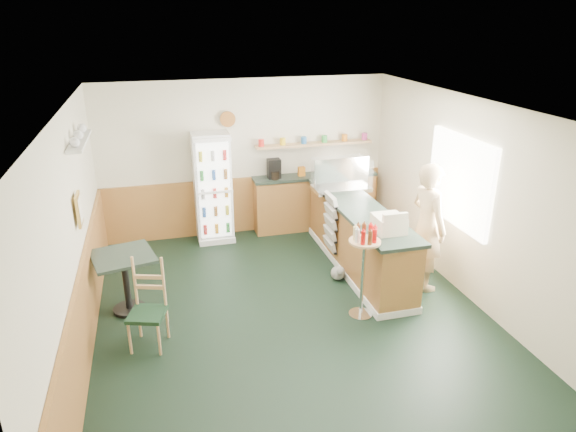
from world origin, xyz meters
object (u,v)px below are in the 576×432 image
object	(u,v)px
cafe_table	(125,272)
cafe_chair	(146,301)
display_case	(342,175)
condiment_stand	(364,257)
cash_register	(389,224)
drinks_fridge	(213,188)
shopkeeper	(427,227)

from	to	relation	value
cafe_table	cafe_chair	xyz separation A→B (m)	(0.26, -0.79, -0.01)
display_case	cafe_table	size ratio (longest dim) A/B	1.03
display_case	condiment_stand	size ratio (longest dim) A/B	0.74
cafe_chair	cash_register	bearing A→B (deg)	22.01
cash_register	cafe_table	distance (m)	3.49
cafe_table	drinks_fridge	bearing A→B (deg)	55.26
shopkeeper	cafe_chair	size ratio (longest dim) A/B	1.71
shopkeeper	cafe_chair	distance (m)	3.88
drinks_fridge	condiment_stand	world-z (taller)	drinks_fridge
drinks_fridge	condiment_stand	xyz separation A→B (m)	(1.51, -2.95, -0.09)
display_case	condiment_stand	distance (m)	2.18
drinks_fridge	cafe_table	xyz separation A→B (m)	(-1.42, -2.05, -0.36)
cash_register	condiment_stand	distance (m)	0.63
display_case	cafe_chair	distance (m)	3.78
cash_register	cafe_table	size ratio (longest dim) A/B	0.44
shopkeeper	cafe_chair	bearing A→B (deg)	89.07
display_case	shopkeeper	size ratio (longest dim) A/B	0.50
shopkeeper	condiment_stand	xyz separation A→B (m)	(-1.17, -0.52, -0.07)
display_case	cafe_chair	size ratio (longest dim) A/B	0.85
condiment_stand	cafe_table	world-z (taller)	condiment_stand
condiment_stand	drinks_fridge	bearing A→B (deg)	117.10
shopkeeper	cafe_chair	xyz separation A→B (m)	(-3.84, -0.40, -0.36)
shopkeeper	condiment_stand	size ratio (longest dim) A/B	1.47
drinks_fridge	condiment_stand	bearing A→B (deg)	-62.90
shopkeeper	cafe_table	xyz separation A→B (m)	(-4.10, 0.39, -0.35)
drinks_fridge	cash_register	distance (m)	3.30
cafe_table	display_case	bearing A→B (deg)	19.21
display_case	cafe_table	distance (m)	3.67
cash_register	shopkeeper	size ratio (longest dim) A/B	0.21
display_case	cash_register	bearing A→B (deg)	-90.00
cash_register	shopkeeper	distance (m)	0.75
display_case	cafe_chair	bearing A→B (deg)	-147.90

